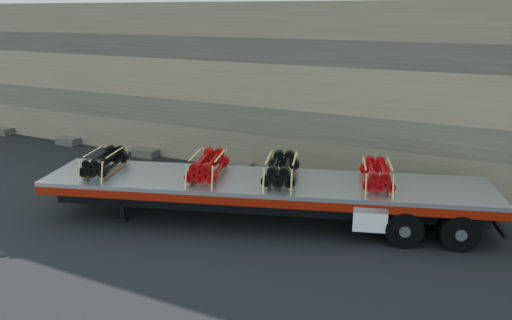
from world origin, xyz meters
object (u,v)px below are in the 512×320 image
Objects in this scene: trailer at (264,201)px; bundle_front at (105,162)px; bundle_midrear at (281,170)px; bundle_rear at (377,175)px; bundle_midfront at (208,167)px.

bundle_front is (-5.14, -1.65, 1.05)m from trailer.
bundle_front is at bearing 180.00° from bundle_midrear.
bundle_front is 5.95m from bundle_midrear.
bundle_rear is (3.35, 1.08, 1.05)m from trailer.
bundle_midfront reaches higher than trailer.
bundle_midrear is (5.67, 1.82, 0.03)m from bundle_front.
bundle_midfront is 5.37m from bundle_rear.
bundle_midfront is 0.99× the size of bundle_midrear.
bundle_midrear is (0.53, 0.17, 1.08)m from trailer.
bundle_rear is (5.11, 1.64, -0.02)m from bundle_midfront.
trailer is 6.99× the size of bundle_midrear.
bundle_front reaches higher than bundle_rear.
bundle_midrear reaches higher than bundle_rear.
trailer is 3.68m from bundle_rear.
bundle_midrear is 2.97m from bundle_rear.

